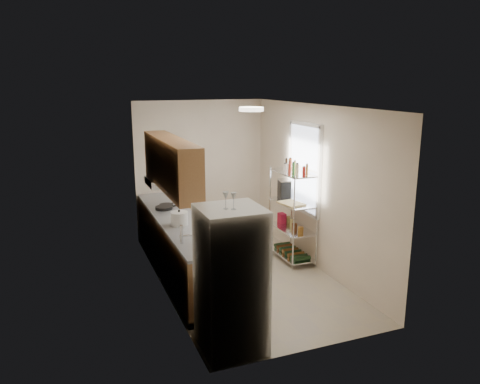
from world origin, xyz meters
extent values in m
cube|color=#ADA08C|center=(0.00, 0.00, -0.01)|extent=(2.50, 4.40, 0.01)
cube|color=white|center=(0.00, 0.00, 2.60)|extent=(2.50, 4.40, 0.01)
cube|color=#F2E1CA|center=(0.00, 2.21, 1.30)|extent=(2.50, 0.01, 2.60)
cube|color=#F2E1CA|center=(0.00, -2.21, 1.30)|extent=(2.50, 0.01, 2.60)
cube|color=#F2E1CA|center=(-1.25, 0.00, 1.30)|extent=(0.01, 4.40, 2.60)
cube|color=#F2E1CA|center=(1.25, 0.00, 1.30)|extent=(0.01, 4.40, 2.60)
cube|color=#A97848|center=(-0.92, 0.44, 0.43)|extent=(0.60, 3.48, 0.86)
cube|color=gray|center=(-0.90, 0.44, 0.88)|extent=(0.63, 3.51, 0.04)
cube|color=#B7BABC|center=(-0.94, -0.70, 0.88)|extent=(0.52, 0.44, 0.04)
cube|color=#B7BABC|center=(-0.64, 1.80, 0.46)|extent=(0.01, 0.55, 0.72)
cube|color=#A97848|center=(-1.05, 0.10, 1.81)|extent=(0.33, 2.20, 0.72)
cube|color=#B7BABC|center=(-1.00, 0.90, 1.39)|extent=(0.50, 0.60, 0.12)
cube|color=white|center=(1.23, 0.35, 1.55)|extent=(0.06, 1.00, 1.46)
cube|color=silver|center=(1.00, 0.30, 0.10)|extent=(0.45, 0.90, 0.02)
cube|color=silver|center=(1.00, 0.30, 0.55)|extent=(0.45, 0.90, 0.02)
cube|color=silver|center=(1.00, 0.30, 1.00)|extent=(0.45, 0.90, 0.02)
cube|color=silver|center=(1.00, 0.30, 1.50)|extent=(0.45, 0.90, 0.02)
cylinder|color=silver|center=(0.79, -0.14, 0.78)|extent=(0.02, 0.02, 1.55)
cylinder|color=silver|center=(0.79, 0.74, 0.78)|extent=(0.02, 0.02, 1.55)
cylinder|color=silver|center=(1.22, -0.14, 0.78)|extent=(0.02, 0.02, 1.55)
cylinder|color=silver|center=(1.22, 0.74, 0.78)|extent=(0.02, 0.02, 1.55)
cylinder|color=white|center=(0.00, -0.30, 2.57)|extent=(0.34, 0.34, 0.05)
cube|color=white|center=(-0.87, -1.83, 0.82)|extent=(0.68, 0.68, 1.65)
cylinder|color=silver|center=(-0.96, 0.08, 1.00)|extent=(0.25, 0.25, 0.20)
cylinder|color=black|center=(-0.99, 1.02, 0.92)|extent=(0.35, 0.35, 0.05)
cylinder|color=black|center=(-0.92, 1.15, 0.92)|extent=(0.32, 0.32, 0.05)
cube|color=tan|center=(0.91, 0.17, 1.02)|extent=(0.37, 0.44, 0.03)
cube|color=black|center=(1.01, 0.63, 1.17)|extent=(0.23, 0.30, 0.31)
cube|color=maroon|center=(0.97, 0.63, 0.65)|extent=(0.11, 0.15, 0.17)
camera|label=1|loc=(-2.51, -6.29, 2.96)|focal=35.00mm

